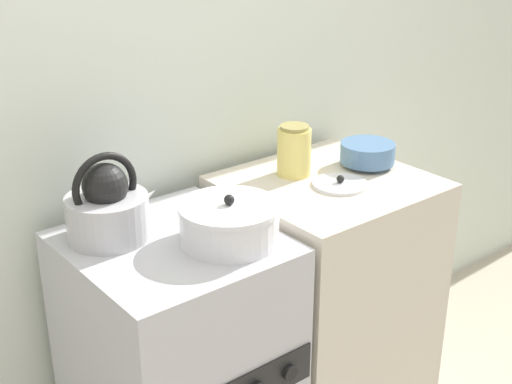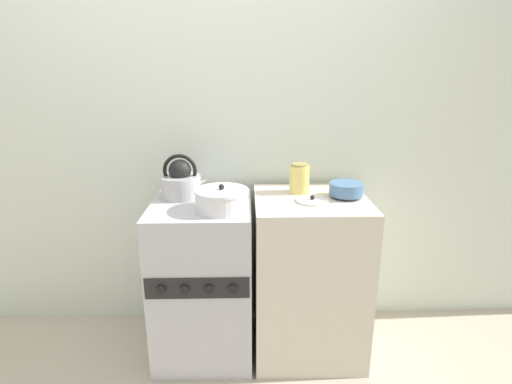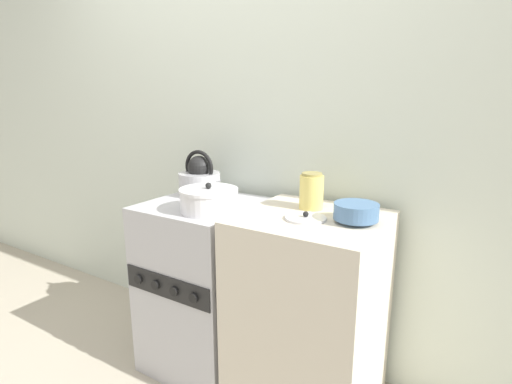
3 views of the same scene
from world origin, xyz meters
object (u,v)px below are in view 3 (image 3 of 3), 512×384
(stove, at_px, (205,285))
(loose_pot_lid, at_px, (306,218))
(cooking_pot, at_px, (209,200))
(storage_jar, at_px, (311,191))
(enamel_bowl, at_px, (356,212))
(kettle, at_px, (200,179))

(stove, bearing_deg, loose_pot_lid, -4.55)
(cooking_pot, relative_size, storage_jar, 1.66)
(enamel_bowl, height_order, loose_pot_lid, enamel_bowl)
(kettle, bearing_deg, storage_jar, -0.74)
(stove, height_order, cooking_pot, cooking_pot)
(kettle, bearing_deg, stove, -46.61)
(stove, bearing_deg, kettle, 133.39)
(cooking_pot, relative_size, loose_pot_lid, 1.59)
(stove, xyz_separation_m, cooking_pot, (0.12, -0.10, 0.50))
(stove, distance_m, kettle, 0.55)
(storage_jar, bearing_deg, cooking_pot, -152.75)
(stove, xyz_separation_m, enamel_bowl, (0.77, 0.02, 0.51))
(enamel_bowl, distance_m, storage_jar, 0.26)
(cooking_pot, height_order, storage_jar, storage_jar)
(cooking_pot, distance_m, loose_pot_lid, 0.47)
(kettle, distance_m, storage_jar, 0.65)
(stove, height_order, loose_pot_lid, loose_pot_lid)
(kettle, xyz_separation_m, cooking_pot, (0.23, -0.22, -0.03))
(enamel_bowl, height_order, storage_jar, storage_jar)
(stove, distance_m, loose_pot_lid, 0.75)
(kettle, height_order, loose_pot_lid, kettle)
(storage_jar, distance_m, loose_pot_lid, 0.18)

